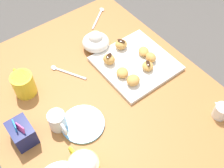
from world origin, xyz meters
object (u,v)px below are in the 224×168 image
(beignet_0, at_px, (151,57))
(sugar_caddy, at_px, (22,133))
(chocolate_sauce_pitcher, at_px, (222,111))
(ice_cream_bowl, at_px, (96,41))
(beignet_5, at_px, (133,80))
(beignet_2, at_px, (144,51))
(pastry_plate_square, at_px, (136,64))
(beignet_4, at_px, (121,44))
(cream_pitcher_white, at_px, (58,121))
(beignet_3, at_px, (109,59))
(coffee_mug_yellow_right, at_px, (23,83))
(dining_table, at_px, (103,117))
(saucer_sky_left, at_px, (83,124))
(beignet_1, at_px, (122,73))
(beignet_6, at_px, (148,67))

(beignet_0, bearing_deg, sugar_caddy, 90.01)
(sugar_caddy, height_order, chocolate_sauce_pitcher, sugar_caddy)
(ice_cream_bowl, xyz_separation_m, beignet_5, (-0.26, 0.01, -0.00))
(sugar_caddy, distance_m, beignet_2, 0.58)
(pastry_plate_square, distance_m, beignet_4, 0.11)
(beignet_0, bearing_deg, beignet_2, -1.63)
(pastry_plate_square, distance_m, beignet_0, 0.07)
(cream_pitcher_white, bearing_deg, beignet_4, -68.10)
(ice_cream_bowl, height_order, beignet_3, ice_cream_bowl)
(coffee_mug_yellow_right, relative_size, beignet_4, 2.31)
(beignet_2, height_order, beignet_4, beignet_4)
(sugar_caddy, height_order, beignet_2, sugar_caddy)
(dining_table, relative_size, sugar_caddy, 9.79)
(ice_cream_bowl, xyz_separation_m, chocolate_sauce_pitcher, (-0.55, -0.15, -0.01))
(saucer_sky_left, distance_m, beignet_4, 0.40)
(beignet_3, bearing_deg, saucer_sky_left, 124.91)
(pastry_plate_square, height_order, beignet_4, beignet_4)
(ice_cream_bowl, bearing_deg, sugar_caddy, 115.29)
(cream_pitcher_white, height_order, sugar_caddy, sugar_caddy)
(pastry_plate_square, height_order, sugar_caddy, sugar_caddy)
(ice_cream_bowl, height_order, beignet_1, ice_cream_bowl)
(beignet_5, relative_size, beignet_6, 1.07)
(beignet_4, bearing_deg, dining_table, 126.37)
(ice_cream_bowl, relative_size, beignet_5, 2.21)
(cream_pitcher_white, distance_m, beignet_5, 0.32)
(beignet_4, relative_size, beignet_6, 1.06)
(sugar_caddy, xyz_separation_m, beignet_6, (-0.03, -0.53, -0.01))
(pastry_plate_square, bearing_deg, beignet_3, 53.31)
(sugar_caddy, height_order, beignet_0, sugar_caddy)
(beignet_0, bearing_deg, pastry_plate_square, 62.89)
(cream_pitcher_white, height_order, beignet_4, cream_pitcher_white)
(chocolate_sauce_pitcher, relative_size, beignet_3, 1.78)
(cream_pitcher_white, distance_m, beignet_2, 0.46)
(pastry_plate_square, height_order, chocolate_sauce_pitcher, chocolate_sauce_pitcher)
(sugar_caddy, distance_m, ice_cream_bowl, 0.49)
(chocolate_sauce_pitcher, relative_size, beignet_4, 1.76)
(pastry_plate_square, relative_size, ice_cream_bowl, 2.46)
(coffee_mug_yellow_right, distance_m, chocolate_sauce_pitcher, 0.73)
(saucer_sky_left, bearing_deg, beignet_5, -83.98)
(chocolate_sauce_pitcher, relative_size, beignet_1, 1.77)
(beignet_4, bearing_deg, beignet_3, 112.41)
(coffee_mug_yellow_right, relative_size, beignet_1, 2.33)
(cream_pitcher_white, height_order, beignet_5, cream_pitcher_white)
(saucer_sky_left, distance_m, beignet_3, 0.30)
(beignet_0, distance_m, beignet_4, 0.14)
(dining_table, relative_size, coffee_mug_yellow_right, 8.59)
(beignet_4, height_order, beignet_5, beignet_4)
(ice_cream_bowl, xyz_separation_m, beignet_3, (-0.12, 0.02, -0.00))
(sugar_caddy, height_order, beignet_1, sugar_caddy)
(coffee_mug_yellow_right, distance_m, beignet_1, 0.38)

